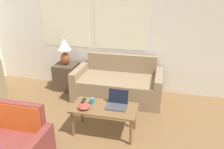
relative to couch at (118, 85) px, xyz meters
name	(u,v)px	position (x,y,z in m)	size (l,w,h in m)	color
wall_back	(96,29)	(-0.61, 0.46, 1.04)	(5.94, 0.06, 2.60)	white
couch	(118,85)	(0.00, 0.00, 0.00)	(1.75, 0.88, 0.83)	#937A5B
side_table	(67,76)	(-1.20, 0.12, 0.02)	(0.47, 0.47, 0.57)	#4C3D2D
table_lamp	(65,50)	(-1.20, 0.12, 0.64)	(0.29, 0.29, 0.57)	brown
coffee_table	(104,110)	(0.04, -1.25, 0.13)	(1.00, 0.49, 0.45)	brown
laptop	(117,103)	(0.22, -1.17, 0.23)	(0.31, 0.28, 0.23)	#47474C
cup_navy	(92,101)	(-0.16, -1.18, 0.23)	(0.07, 0.07, 0.09)	teal
snack_bowl	(84,107)	(-0.24, -1.36, 0.22)	(0.18, 0.18, 0.07)	#B23D38
tv_remote	(83,101)	(-0.33, -1.15, 0.19)	(0.06, 0.15, 0.02)	black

